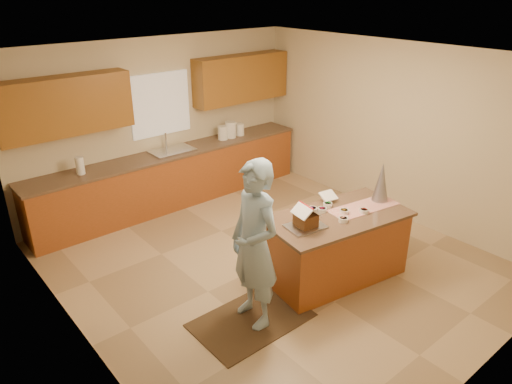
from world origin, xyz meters
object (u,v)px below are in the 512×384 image
Objects in this scene: island_base at (335,247)px; tinsel_tree at (381,182)px; gingerbread_house at (306,218)px; boy at (255,245)px.

island_base is 3.27× the size of tinsel_tree.
tinsel_tree is 1.73× the size of gingerbread_house.
gingerbread_house reaches higher than island_base.
gingerbread_house is (-0.52, 0.03, 0.58)m from island_base.
boy is 0.80m from gingerbread_house.
island_base is 1.43m from boy.
boy is at bearing -170.69° from island_base.
boy reaches higher than gingerbread_house.
boy is at bearing -176.86° from gingerbread_house.
island_base is at bearing -3.66° from gingerbread_house.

